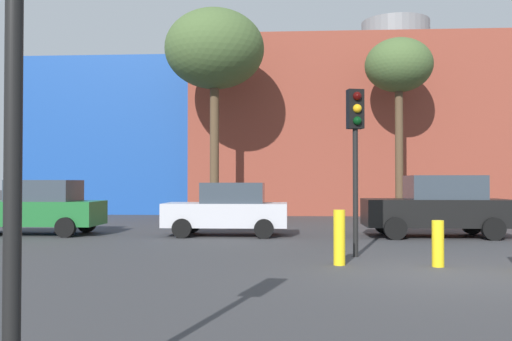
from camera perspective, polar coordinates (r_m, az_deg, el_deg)
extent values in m
plane|color=#38383A|center=(11.09, 18.49, -9.96)|extent=(200.00, 200.00, 0.00)
cube|color=brown|center=(34.36, 14.10, 3.76)|extent=(22.97, 11.49, 9.28)
cube|color=#19479E|center=(35.09, -12.53, 2.90)|extent=(9.00, 10.34, 8.36)
cylinder|color=slate|center=(35.30, 14.05, 12.92)|extent=(4.00, 4.00, 2.00)
cube|color=#1E662D|center=(19.46, -21.45, -4.06)|extent=(4.07, 1.75, 0.78)
cube|color=#333D47|center=(19.34, -20.78, -1.93)|extent=(2.04, 1.55, 0.68)
cylinder|color=black|center=(20.86, -23.70, -4.91)|extent=(0.62, 0.21, 0.62)
cylinder|color=black|center=(18.15, -18.89, -5.52)|extent=(0.62, 0.21, 0.62)
cylinder|color=black|center=(19.81, -16.92, -5.16)|extent=(0.62, 0.21, 0.62)
cube|color=silver|center=(17.78, -3.10, -4.53)|extent=(3.88, 1.66, 0.74)
cube|color=#333D47|center=(17.73, -2.35, -2.29)|extent=(1.94, 1.48, 0.65)
cylinder|color=black|center=(17.16, -7.59, -5.88)|extent=(0.59, 0.20, 0.59)
cylinder|color=black|center=(18.83, -6.59, -5.46)|extent=(0.59, 0.20, 0.59)
cylinder|color=black|center=(16.86, 0.81, -5.97)|extent=(0.59, 0.20, 0.59)
cylinder|color=black|center=(18.56, 1.05, -5.53)|extent=(0.59, 0.20, 0.59)
cube|color=black|center=(18.23, 17.87, -4.11)|extent=(4.40, 1.88, 0.84)
cube|color=#333D47|center=(18.27, 18.65, -1.64)|extent=(2.20, 1.67, 0.73)
cylinder|color=black|center=(17.01, 14.05, -5.76)|extent=(0.67, 0.23, 0.67)
cylinder|color=black|center=(18.90, 12.97, -5.30)|extent=(0.67, 0.23, 0.67)
cylinder|color=black|center=(17.75, 23.10, -5.51)|extent=(0.67, 0.23, 0.67)
cylinder|color=black|center=(19.57, 21.20, -5.11)|extent=(0.67, 0.23, 0.67)
cylinder|color=black|center=(4.12, -23.61, -2.81)|extent=(0.12, 0.12, 3.16)
cylinder|color=black|center=(12.94, 10.13, -2.24)|extent=(0.12, 0.12, 2.92)
cube|color=black|center=(13.04, 10.10, 6.19)|extent=(0.41, 0.32, 0.90)
sphere|color=#3C0605|center=(12.95, 10.30, 7.49)|extent=(0.20, 0.20, 0.20)
sphere|color=#F2A514|center=(12.91, 10.31, 6.26)|extent=(0.20, 0.20, 0.20)
sphere|color=black|center=(12.88, 10.31, 5.03)|extent=(0.20, 0.20, 0.20)
cylinder|color=brown|center=(24.99, -4.27, 2.31)|extent=(0.40, 0.40, 6.44)
ellipsoid|color=#476033|center=(25.64, -4.25, 12.28)|extent=(4.45, 4.45, 3.56)
cylinder|color=brown|center=(26.12, 14.42, 1.91)|extent=(0.36, 0.36, 6.18)
ellipsoid|color=#476033|center=(26.62, 14.38, 10.39)|extent=(3.06, 3.06, 2.45)
cylinder|color=yellow|center=(11.87, 18.09, -7.12)|extent=(0.24, 0.24, 0.93)
cylinder|color=yellow|center=(11.64, 8.51, -6.78)|extent=(0.24, 0.24, 1.13)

